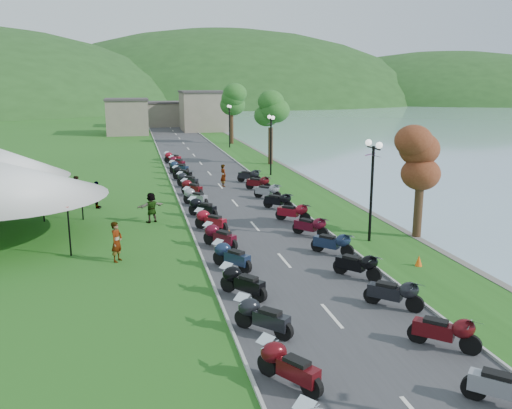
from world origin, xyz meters
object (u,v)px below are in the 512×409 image
pedestrian_c (9,213)px  pedestrian_b (77,201)px  vendor_tent_main (4,201)px  pedestrian_a (118,261)px

pedestrian_c → pedestrian_b: bearing=116.2°
vendor_tent_main → pedestrian_a: 7.51m
vendor_tent_main → pedestrian_b: 9.34m
vendor_tent_main → pedestrian_a: vendor_tent_main is taller
pedestrian_a → pedestrian_b: bearing=42.2°
pedestrian_b → pedestrian_c: bearing=40.3°
vendor_tent_main → pedestrian_b: size_ratio=4.00×
pedestrian_a → pedestrian_b: pedestrian_a is taller
pedestrian_b → pedestrian_c: (-3.72, -2.78, 0.00)m
pedestrian_b → pedestrian_a: bearing=105.8°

